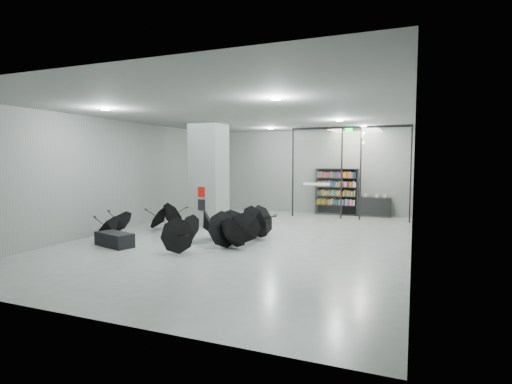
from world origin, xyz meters
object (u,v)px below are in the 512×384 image
at_px(bench, 114,239).
at_px(bookshelf, 337,192).
at_px(column, 209,174).
at_px(shop_counter, 374,207).
at_px(umbrella_cluster, 208,230).

bearing_deg(bench, bookshelf, 78.80).
relative_size(column, shop_counter, 2.73).
bearing_deg(bookshelf, bench, -119.82).
bearing_deg(shop_counter, bookshelf, 177.50).
bearing_deg(shop_counter, umbrella_cluster, -123.68).
bearing_deg(shop_counter, column, -143.84).
relative_size(column, bench, 3.11).
distance_m(column, bookshelf, 6.40).
distance_m(bench, shop_counter, 11.43).
height_order(bookshelf, umbrella_cluster, bookshelf).
xyz_separation_m(shop_counter, umbrella_cluster, (-4.47, -7.48, -0.13)).
distance_m(shop_counter, umbrella_cluster, 8.71).
distance_m(bench, bookshelf, 10.57).
relative_size(shop_counter, umbrella_cluster, 0.26).
xyz_separation_m(column, bench, (-0.69, -4.59, -1.79)).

